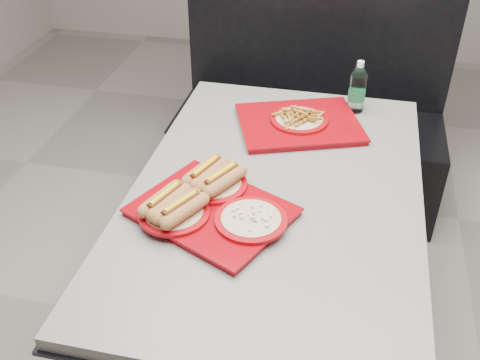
% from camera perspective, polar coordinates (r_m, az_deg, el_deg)
% --- Properties ---
extents(ground, '(6.00, 6.00, 0.00)m').
position_cam_1_polar(ground, '(2.30, 3.01, -16.17)').
color(ground, gray).
rests_on(ground, ground).
extents(diner_table, '(0.92, 1.42, 0.75)m').
position_cam_1_polar(diner_table, '(1.87, 3.56, -4.96)').
color(diner_table, black).
rests_on(diner_table, ground).
extents(booth_bench, '(1.30, 0.57, 1.35)m').
position_cam_1_polar(booth_bench, '(2.88, 7.06, 6.09)').
color(booth_bench, black).
rests_on(booth_bench, ground).
extents(tray_near, '(0.53, 0.48, 0.09)m').
position_cam_1_polar(tray_near, '(1.66, -3.28, -2.36)').
color(tray_near, maroon).
rests_on(tray_near, diner_table).
extents(tray_far, '(0.53, 0.47, 0.09)m').
position_cam_1_polar(tray_far, '(2.10, 6.03, 5.98)').
color(tray_far, maroon).
rests_on(tray_far, diner_table).
extents(water_bottle, '(0.07, 0.07, 0.20)m').
position_cam_1_polar(water_bottle, '(2.21, 11.83, 8.96)').
color(water_bottle, silver).
rests_on(water_bottle, diner_table).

